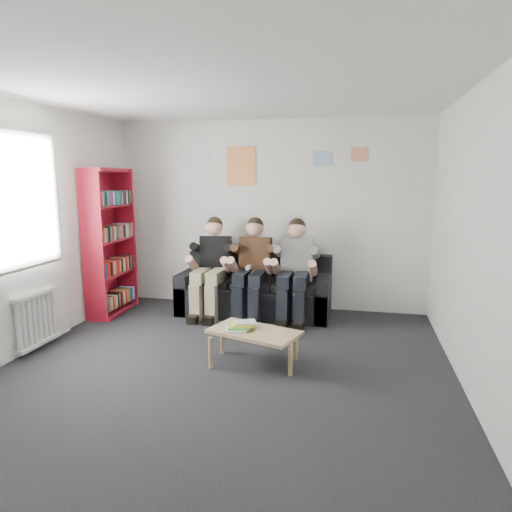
{
  "coord_description": "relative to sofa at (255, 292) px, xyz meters",
  "views": [
    {
      "loc": [
        1.26,
        -3.99,
        1.88
      ],
      "look_at": [
        0.08,
        1.3,
        0.95
      ],
      "focal_mm": 32.0,
      "sensor_mm": 36.0,
      "label": 1
    }
  ],
  "objects": [
    {
      "name": "room_shell",
      "position": [
        0.11,
        -2.1,
        1.06
      ],
      "size": [
        5.0,
        5.0,
        5.0
      ],
      "color": "black",
      "rests_on": "ground"
    },
    {
      "name": "radiator",
      "position": [
        -2.04,
        -1.9,
        0.06
      ],
      "size": [
        0.1,
        0.64,
        0.6
      ],
      "color": "white",
      "rests_on": "ground"
    },
    {
      "name": "game_cases",
      "position": [
        0.24,
        -1.77,
        0.1
      ],
      "size": [
        0.29,
        0.26,
        0.07
      ],
      "rotation": [
        0.0,
        0.0,
        0.14
      ],
      "color": "silver",
      "rests_on": "coffee_table"
    },
    {
      "name": "coffee_table",
      "position": [
        0.39,
        -1.78,
        0.02
      ],
      "size": [
        0.89,
        0.49,
        0.36
      ],
      "rotation": [
        0.0,
        0.0,
        -0.32
      ],
      "color": "tan",
      "rests_on": "ground"
    },
    {
      "name": "poster_sign",
      "position": [
        -0.89,
        0.38,
        1.96
      ],
      "size": [
        0.2,
        0.01,
        0.14
      ],
      "primitive_type": "cube",
      "color": "white",
      "rests_on": "room_shell"
    },
    {
      "name": "person_right",
      "position": [
        0.58,
        -0.2,
        0.37
      ],
      "size": [
        0.43,
        0.92,
        1.35
      ],
      "rotation": [
        0.0,
        0.0,
        0.06
      ],
      "color": "white",
      "rests_on": "sofa"
    },
    {
      "name": "poster_blue",
      "position": [
        0.86,
        0.38,
        1.86
      ],
      "size": [
        0.25,
        0.01,
        0.2
      ],
      "primitive_type": "cube",
      "color": "#3A87C5",
      "rests_on": "room_shell"
    },
    {
      "name": "window",
      "position": [
        -2.11,
        -1.9,
        0.74
      ],
      "size": [
        0.05,
        1.3,
        2.36
      ],
      "color": "white",
      "rests_on": "room_shell"
    },
    {
      "name": "poster_pink",
      "position": [
        1.36,
        0.38,
        1.91
      ],
      "size": [
        0.22,
        0.01,
        0.18
      ],
      "primitive_type": "cube",
      "color": "#B53871",
      "rests_on": "room_shell"
    },
    {
      "name": "sofa",
      "position": [
        0.0,
        0.0,
        0.0
      ],
      "size": [
        2.09,
        0.85,
        0.81
      ],
      "color": "black",
      "rests_on": "ground"
    },
    {
      "name": "person_middle",
      "position": [
        0.0,
        -0.2,
        0.37
      ],
      "size": [
        0.43,
        0.92,
        1.35
      ],
      "rotation": [
        0.0,
        0.0,
        0.05
      ],
      "color": "#472C17",
      "rests_on": "sofa"
    },
    {
      "name": "person_left",
      "position": [
        -0.58,
        -0.2,
        0.37
      ],
      "size": [
        0.43,
        0.92,
        1.35
      ],
      "rotation": [
        0.0,
        0.0,
        0.15
      ],
      "color": "black",
      "rests_on": "sofa"
    },
    {
      "name": "bookshelf",
      "position": [
        -1.96,
        -0.43,
        0.72
      ],
      "size": [
        0.3,
        0.91,
        2.01
      ],
      "rotation": [
        0.0,
        0.0,
        0.07
      ],
      "color": "maroon",
      "rests_on": "ground"
    },
    {
      "name": "poster_large",
      "position": [
        -0.29,
        0.38,
        1.76
      ],
      "size": [
        0.42,
        0.01,
        0.55
      ],
      "primitive_type": "cube",
      "color": "#F2C655",
      "rests_on": "room_shell"
    }
  ]
}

